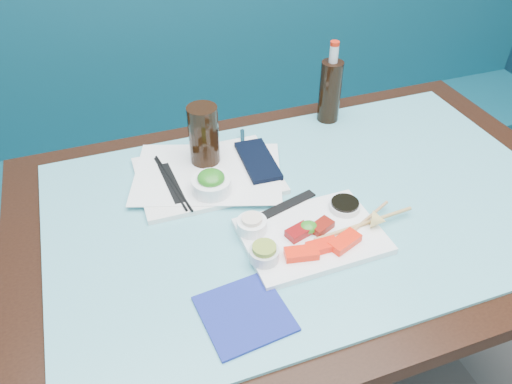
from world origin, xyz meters
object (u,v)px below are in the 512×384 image
object	(u,v)px
cola_glass	(204,135)
sashimi_plate	(312,236)
blue_napkin	(245,313)
seaweed_bowl	(212,186)
serving_tray	(208,175)
booth_bench	(218,149)
cola_bottle_body	(330,92)
dining_table	(308,230)

from	to	relation	value
cola_glass	sashimi_plate	bearing A→B (deg)	-67.18
cola_glass	blue_napkin	xyz separation A→B (m)	(-0.06, -0.49, -0.09)
seaweed_bowl	blue_napkin	xyz separation A→B (m)	(-0.04, -0.36, -0.03)
serving_tray	blue_napkin	distance (m)	0.44
booth_bench	cola_glass	bearing A→B (deg)	-107.75
booth_bench	serving_tray	xyz separation A→B (m)	(-0.20, -0.66, 0.39)
booth_bench	cola_bottle_body	bearing A→B (deg)	-67.18
dining_table	blue_napkin	xyz separation A→B (m)	(-0.25, -0.26, 0.09)
booth_bench	sashimi_plate	size ratio (longest dim) A/B	9.98
dining_table	cola_glass	size ratio (longest dim) A/B	8.85
seaweed_bowl	cola_bottle_body	world-z (taller)	cola_bottle_body
sashimi_plate	serving_tray	world-z (taller)	sashimi_plate
serving_tray	cola_bottle_body	xyz separation A→B (m)	(0.41, 0.16, 0.08)
dining_table	booth_bench	bearing A→B (deg)	90.00
dining_table	sashimi_plate	size ratio (longest dim) A/B	4.66
sashimi_plate	cola_bottle_body	bearing A→B (deg)	59.13
blue_napkin	seaweed_bowl	bearing A→B (deg)	83.79
cola_bottle_body	blue_napkin	bearing A→B (deg)	-128.00
cola_bottle_body	blue_napkin	world-z (taller)	cola_bottle_body
cola_bottle_body	blue_napkin	size ratio (longest dim) A/B	1.16
seaweed_bowl	cola_glass	xyz separation A→B (m)	(0.02, 0.13, 0.06)
sashimi_plate	cola_bottle_body	size ratio (longest dim) A/B	1.66
sashimi_plate	serving_tray	size ratio (longest dim) A/B	0.86
cola_glass	blue_napkin	distance (m)	0.50
dining_table	serving_tray	bearing A→B (deg)	138.61
sashimi_plate	cola_bottle_body	xyz separation A→B (m)	(0.26, 0.45, 0.08)
dining_table	blue_napkin	world-z (taller)	blue_napkin
booth_bench	seaweed_bowl	world-z (taller)	booth_bench
seaweed_bowl	serving_tray	bearing A→B (deg)	82.41
cola_glass	cola_bottle_body	world-z (taller)	cola_bottle_body
sashimi_plate	serving_tray	bearing A→B (deg)	117.17
serving_tray	blue_napkin	bearing A→B (deg)	-95.80
serving_tray	blue_napkin	size ratio (longest dim) A/B	2.22
serving_tray	cola_bottle_body	bearing A→B (deg)	21.62
cola_glass	cola_bottle_body	distance (m)	0.42
dining_table	cola_glass	world-z (taller)	cola_glass
seaweed_bowl	cola_bottle_body	bearing A→B (deg)	28.85
dining_table	sashimi_plate	world-z (taller)	sashimi_plate
cola_bottle_body	sashimi_plate	bearing A→B (deg)	-119.91
seaweed_bowl	cola_glass	distance (m)	0.14
blue_napkin	dining_table	bearing A→B (deg)	45.26
booth_bench	serving_tray	world-z (taller)	booth_bench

